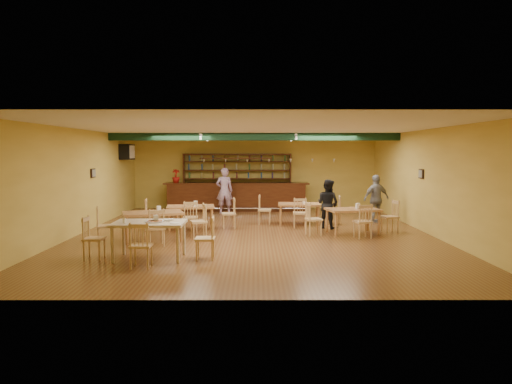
{
  "coord_description": "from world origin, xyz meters",
  "views": [
    {
      "loc": [
        0.04,
        -13.12,
        2.35
      ],
      "look_at": [
        0.05,
        0.6,
        1.15
      ],
      "focal_mm": 32.22,
      "sensor_mm": 36.0,
      "label": 1
    }
  ],
  "objects_px": {
    "dining_table_b": "(299,214)",
    "patron_right_a": "(328,204)",
    "dining_table_c": "(153,226)",
    "dining_table_d": "(353,221)",
    "dining_table_a": "(191,217)",
    "near_table": "(150,240)",
    "patron_bar": "(224,191)",
    "bar_counter": "(237,197)"
  },
  "relations": [
    {
      "from": "patron_bar",
      "to": "bar_counter",
      "type": "bearing_deg",
      "value": -123.14
    },
    {
      "from": "near_table",
      "to": "dining_table_c",
      "type": "bearing_deg",
      "value": 100.42
    },
    {
      "from": "bar_counter",
      "to": "patron_right_a",
      "type": "xyz_separation_m",
      "value": [
        2.98,
        -4.24,
        0.19
      ]
    },
    {
      "from": "bar_counter",
      "to": "near_table",
      "type": "distance_m",
      "value": 8.48
    },
    {
      "from": "dining_table_b",
      "to": "patron_right_a",
      "type": "distance_m",
      "value": 1.2
    },
    {
      "from": "bar_counter",
      "to": "dining_table_d",
      "type": "relative_size",
      "value": 3.96
    },
    {
      "from": "dining_table_d",
      "to": "dining_table_c",
      "type": "bearing_deg",
      "value": 178.99
    },
    {
      "from": "dining_table_a",
      "to": "dining_table_c",
      "type": "xyz_separation_m",
      "value": [
        -0.74,
        -1.85,
        0.03
      ]
    },
    {
      "from": "patron_right_a",
      "to": "dining_table_d",
      "type": "bearing_deg",
      "value": 164.31
    },
    {
      "from": "patron_bar",
      "to": "patron_right_a",
      "type": "xyz_separation_m",
      "value": [
        3.42,
        -3.42,
        -0.12
      ]
    },
    {
      "from": "patron_bar",
      "to": "dining_table_d",
      "type": "bearing_deg",
      "value": 126.94
    },
    {
      "from": "dining_table_c",
      "to": "patron_bar",
      "type": "relative_size",
      "value": 0.88
    },
    {
      "from": "patron_bar",
      "to": "patron_right_a",
      "type": "height_order",
      "value": "patron_bar"
    },
    {
      "from": "dining_table_a",
      "to": "dining_table_d",
      "type": "height_order",
      "value": "dining_table_d"
    },
    {
      "from": "dining_table_b",
      "to": "patron_bar",
      "type": "distance_m",
      "value": 3.74
    },
    {
      "from": "dining_table_a",
      "to": "patron_bar",
      "type": "bearing_deg",
      "value": 69.9
    },
    {
      "from": "dining_table_c",
      "to": "dining_table_d",
      "type": "bearing_deg",
      "value": -7.46
    },
    {
      "from": "patron_right_a",
      "to": "near_table",
      "type": "bearing_deg",
      "value": 84.81
    },
    {
      "from": "dining_table_d",
      "to": "patron_bar",
      "type": "bearing_deg",
      "value": 120.71
    },
    {
      "from": "dining_table_c",
      "to": "bar_counter",
      "type": "bearing_deg",
      "value": 54.33
    },
    {
      "from": "near_table",
      "to": "dining_table_a",
      "type": "bearing_deg",
      "value": 84.89
    },
    {
      "from": "dining_table_d",
      "to": "dining_table_a",
      "type": "bearing_deg",
      "value": 158.76
    },
    {
      "from": "patron_right_a",
      "to": "bar_counter",
      "type": "bearing_deg",
      "value": -11.99
    },
    {
      "from": "dining_table_d",
      "to": "near_table",
      "type": "height_order",
      "value": "near_table"
    },
    {
      "from": "dining_table_d",
      "to": "patron_right_a",
      "type": "relative_size",
      "value": 0.96
    },
    {
      "from": "dining_table_b",
      "to": "patron_right_a",
      "type": "xyz_separation_m",
      "value": [
        0.8,
        -0.8,
        0.41
      ]
    },
    {
      "from": "dining_table_b",
      "to": "dining_table_d",
      "type": "height_order",
      "value": "dining_table_d"
    },
    {
      "from": "bar_counter",
      "to": "dining_table_b",
      "type": "xyz_separation_m",
      "value": [
        2.18,
        -3.44,
        -0.22
      ]
    },
    {
      "from": "patron_bar",
      "to": "dining_table_a",
      "type": "bearing_deg",
      "value": 71.96
    },
    {
      "from": "dining_table_c",
      "to": "dining_table_d",
      "type": "distance_m",
      "value": 5.61
    },
    {
      "from": "bar_counter",
      "to": "patron_right_a",
      "type": "bearing_deg",
      "value": -54.9
    },
    {
      "from": "patron_bar",
      "to": "patron_right_a",
      "type": "relative_size",
      "value": 1.16
    },
    {
      "from": "dining_table_b",
      "to": "dining_table_c",
      "type": "distance_m",
      "value": 4.99
    },
    {
      "from": "dining_table_b",
      "to": "dining_table_d",
      "type": "xyz_separation_m",
      "value": [
        1.37,
        -1.74,
        0.02
      ]
    },
    {
      "from": "dining_table_a",
      "to": "patron_bar",
      "type": "xyz_separation_m",
      "value": [
        0.79,
        3.56,
        0.52
      ]
    },
    {
      "from": "dining_table_b",
      "to": "patron_bar",
      "type": "height_order",
      "value": "patron_bar"
    },
    {
      "from": "patron_bar",
      "to": "near_table",
      "type": "bearing_deg",
      "value": 75.85
    },
    {
      "from": "dining_table_b",
      "to": "patron_bar",
      "type": "relative_size",
      "value": 0.78
    },
    {
      "from": "dining_table_a",
      "to": "patron_right_a",
      "type": "xyz_separation_m",
      "value": [
        4.21,
        0.14,
        0.4
      ]
    },
    {
      "from": "dining_table_d",
      "to": "patron_right_a",
      "type": "distance_m",
      "value": 1.17
    },
    {
      "from": "dining_table_a",
      "to": "dining_table_c",
      "type": "relative_size",
      "value": 0.93
    },
    {
      "from": "dining_table_d",
      "to": "patron_bar",
      "type": "height_order",
      "value": "patron_bar"
    }
  ]
}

